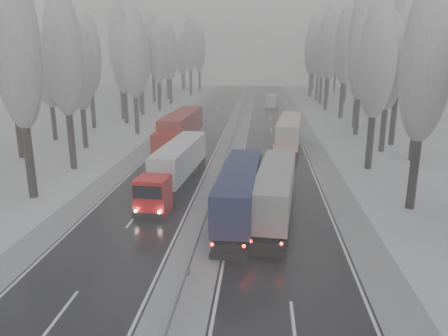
# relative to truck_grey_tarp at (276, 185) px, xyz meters

# --- Properties ---
(ground) EXTENTS (260.00, 260.00, 0.00)m
(ground) POSITION_rel_truck_grey_tarp_xyz_m (-4.85, -13.63, -2.16)
(ground) COLOR silver
(ground) RESTS_ON ground
(carriageway_right) EXTENTS (7.50, 200.00, 0.03)m
(carriageway_right) POSITION_rel_truck_grey_tarp_xyz_m (0.40, 16.37, -2.15)
(carriageway_right) COLOR black
(carriageway_right) RESTS_ON ground
(carriageway_left) EXTENTS (7.50, 200.00, 0.03)m
(carriageway_left) POSITION_rel_truck_grey_tarp_xyz_m (-10.10, 16.37, -2.15)
(carriageway_left) COLOR black
(carriageway_left) RESTS_ON ground
(median_slush) EXTENTS (3.00, 200.00, 0.04)m
(median_slush) POSITION_rel_truck_grey_tarp_xyz_m (-4.85, 16.37, -2.14)
(median_slush) COLOR #96999D
(median_slush) RESTS_ON ground
(shoulder_right) EXTENTS (2.40, 200.00, 0.04)m
(shoulder_right) POSITION_rel_truck_grey_tarp_xyz_m (5.35, 16.37, -2.14)
(shoulder_right) COLOR #96999D
(shoulder_right) RESTS_ON ground
(shoulder_left) EXTENTS (2.40, 200.00, 0.04)m
(shoulder_left) POSITION_rel_truck_grey_tarp_xyz_m (-15.05, 16.37, -2.14)
(shoulder_left) COLOR #96999D
(shoulder_left) RESTS_ON ground
(median_guardrail) EXTENTS (0.12, 200.00, 0.76)m
(median_guardrail) POSITION_rel_truck_grey_tarp_xyz_m (-4.85, 16.36, -1.57)
(median_guardrail) COLOR slate
(median_guardrail) RESTS_ON ground
(tree_16) EXTENTS (3.60, 3.60, 16.53)m
(tree_16) POSITION_rel_truck_grey_tarp_xyz_m (10.19, 2.04, 8.50)
(tree_16) COLOR black
(tree_16) RESTS_ON ground
(tree_18) EXTENTS (3.60, 3.60, 16.58)m
(tree_18) POSITION_rel_truck_grey_tarp_xyz_m (9.66, 13.41, 8.54)
(tree_18) COLOR black
(tree_18) RESTS_ON ground
(tree_19) EXTENTS (3.60, 3.60, 14.57)m
(tree_19) POSITION_rel_truck_grey_tarp_xyz_m (15.17, 17.41, 7.25)
(tree_19) COLOR black
(tree_19) RESTS_ON ground
(tree_20) EXTENTS (3.60, 3.60, 15.71)m
(tree_20) POSITION_rel_truck_grey_tarp_xyz_m (13.05, 21.54, 7.98)
(tree_20) COLOR black
(tree_20) RESTS_ON ground
(tree_21) EXTENTS (3.60, 3.60, 18.62)m
(tree_21) POSITION_rel_truck_grey_tarp_xyz_m (15.28, 25.54, 9.84)
(tree_21) COLOR black
(tree_21) RESTS_ON ground
(tree_22) EXTENTS (3.60, 3.60, 15.86)m
(tree_22) POSITION_rel_truck_grey_tarp_xyz_m (12.17, 31.97, 8.08)
(tree_22) COLOR black
(tree_22) RESTS_ON ground
(tree_23) EXTENTS (3.60, 3.60, 13.55)m
(tree_23) POSITION_rel_truck_grey_tarp_xyz_m (18.46, 35.97, 6.60)
(tree_23) COLOR black
(tree_23) RESTS_ON ground
(tree_24) EXTENTS (3.60, 3.60, 20.49)m
(tree_24) POSITION_rel_truck_grey_tarp_xyz_m (13.05, 37.39, 11.02)
(tree_24) COLOR black
(tree_24) RESTS_ON ground
(tree_25) EXTENTS (3.60, 3.60, 19.44)m
(tree_25) POSITION_rel_truck_grey_tarp_xyz_m (19.97, 41.39, 10.36)
(tree_25) COLOR black
(tree_25) RESTS_ON ground
(tree_26) EXTENTS (3.60, 3.60, 18.78)m
(tree_26) POSITION_rel_truck_grey_tarp_xyz_m (12.72, 47.64, 9.94)
(tree_26) COLOR black
(tree_26) RESTS_ON ground
(tree_27) EXTENTS (3.60, 3.60, 17.62)m
(tree_27) POSITION_rel_truck_grey_tarp_xyz_m (19.87, 51.64, 9.20)
(tree_27) COLOR black
(tree_27) RESTS_ON ground
(tree_28) EXTENTS (3.60, 3.60, 19.62)m
(tree_28) POSITION_rel_truck_grey_tarp_xyz_m (11.49, 58.33, 10.47)
(tree_28) COLOR black
(tree_28) RESTS_ON ground
(tree_29) EXTENTS (3.60, 3.60, 18.11)m
(tree_29) POSITION_rel_truck_grey_tarp_xyz_m (18.86, 62.33, 9.51)
(tree_29) COLOR black
(tree_29) RESTS_ON ground
(tree_30) EXTENTS (3.60, 3.60, 17.86)m
(tree_30) POSITION_rel_truck_grey_tarp_xyz_m (11.72, 68.08, 9.35)
(tree_30) COLOR black
(tree_30) RESTS_ON ground
(tree_31) EXTENTS (3.60, 3.60, 18.58)m
(tree_31) POSITION_rel_truck_grey_tarp_xyz_m (17.63, 72.08, 9.81)
(tree_31) COLOR black
(tree_31) RESTS_ON ground
(tree_32) EXTENTS (3.60, 3.60, 17.33)m
(tree_32) POSITION_rel_truck_grey_tarp_xyz_m (11.78, 75.59, 9.02)
(tree_32) COLOR black
(tree_32) RESTS_ON ground
(tree_33) EXTENTS (3.60, 3.60, 14.33)m
(tree_33) POSITION_rel_truck_grey_tarp_xyz_m (14.92, 79.59, 7.10)
(tree_33) COLOR black
(tree_33) RESTS_ON ground
(tree_34) EXTENTS (3.60, 3.60, 17.63)m
(tree_34) POSITION_rel_truck_grey_tarp_xyz_m (10.89, 82.69, 9.21)
(tree_34) COLOR black
(tree_34) RESTS_ON ground
(tree_35) EXTENTS (3.60, 3.60, 18.25)m
(tree_35) POSITION_rel_truck_grey_tarp_xyz_m (20.10, 86.69, 9.60)
(tree_35) COLOR black
(tree_35) RESTS_ON ground
(tree_36) EXTENTS (3.60, 3.60, 20.23)m
(tree_36) POSITION_rel_truck_grey_tarp_xyz_m (12.19, 92.53, 10.86)
(tree_36) COLOR black
(tree_36) RESTS_ON ground
(tree_37) EXTENTS (3.60, 3.60, 16.37)m
(tree_37) POSITION_rel_truck_grey_tarp_xyz_m (19.17, 96.53, 8.40)
(tree_37) COLOR black
(tree_37) RESTS_ON ground
(tree_38) EXTENTS (3.60, 3.60, 17.97)m
(tree_38) POSITION_rel_truck_grey_tarp_xyz_m (13.88, 103.10, 9.42)
(tree_38) COLOR black
(tree_38) RESTS_ON ground
(tree_39) EXTENTS (3.60, 3.60, 16.19)m
(tree_39) POSITION_rel_truck_grey_tarp_xyz_m (16.70, 107.10, 8.29)
(tree_39) COLOR black
(tree_39) RESTS_ON ground
(tree_56) EXTENTS (3.60, 3.60, 18.12)m
(tree_56) POSITION_rel_truck_grey_tarp_xyz_m (-19.56, 2.08, 9.52)
(tree_56) COLOR black
(tree_56) RESTS_ON ground
(tree_58) EXTENTS (3.60, 3.60, 17.21)m
(tree_58) POSITION_rel_truck_grey_tarp_xyz_m (-19.97, 10.94, 8.94)
(tree_58) COLOR black
(tree_58) RESTS_ON ground
(tree_59) EXTENTS (3.60, 3.60, 18.41)m
(tree_59) POSITION_rel_truck_grey_tarp_xyz_m (-27.65, 14.94, 9.70)
(tree_59) COLOR black
(tree_59) RESTS_ON ground
(tree_60) EXTENTS (3.60, 3.60, 14.84)m
(tree_60) POSITION_rel_truck_grey_tarp_xyz_m (-22.59, 20.57, 7.43)
(tree_60) COLOR black
(tree_60) RESTS_ON ground
(tree_61) EXTENTS (3.60, 3.60, 13.95)m
(tree_61) POSITION_rel_truck_grey_tarp_xyz_m (-28.37, 24.57, 6.85)
(tree_61) COLOR black
(tree_61) RESTS_ON ground
(tree_62) EXTENTS (3.60, 3.60, 16.04)m
(tree_62) POSITION_rel_truck_grey_tarp_xyz_m (-18.79, 30.10, 8.19)
(tree_62) COLOR black
(tree_62) RESTS_ON ground
(tree_63) EXTENTS (3.60, 3.60, 16.88)m
(tree_63) POSITION_rel_truck_grey_tarp_xyz_m (-26.70, 34.10, 8.73)
(tree_63) COLOR black
(tree_63) RESTS_ON ground
(tree_64) EXTENTS (3.60, 3.60, 15.42)m
(tree_64) POSITION_rel_truck_grey_tarp_xyz_m (-23.11, 39.09, 7.79)
(tree_64) COLOR black
(tree_64) RESTS_ON ground
(tree_65) EXTENTS (3.60, 3.60, 19.48)m
(tree_65) POSITION_rel_truck_grey_tarp_xyz_m (-24.90, 43.09, 10.38)
(tree_65) COLOR black
(tree_65) RESTS_ON ground
(tree_66) EXTENTS (3.60, 3.60, 15.23)m
(tree_66) POSITION_rel_truck_grey_tarp_xyz_m (-23.00, 48.72, 7.67)
(tree_66) COLOR black
(tree_66) RESTS_ON ground
(tree_67) EXTENTS (3.60, 3.60, 17.09)m
(tree_67) POSITION_rel_truck_grey_tarp_xyz_m (-24.39, 52.72, 8.87)
(tree_67) COLOR black
(tree_67) RESTS_ON ground
(tree_68) EXTENTS (3.60, 3.60, 16.65)m
(tree_68) POSITION_rel_truck_grey_tarp_xyz_m (-21.43, 55.48, 8.58)
(tree_68) COLOR black
(tree_68) RESTS_ON ground
(tree_69) EXTENTS (3.60, 3.60, 19.35)m
(tree_69) POSITION_rel_truck_grey_tarp_xyz_m (-26.27, 59.48, 10.30)
(tree_69) COLOR black
(tree_69) RESTS_ON ground
(tree_70) EXTENTS (3.60, 3.60, 17.09)m
(tree_70) POSITION_rel_truck_grey_tarp_xyz_m (-21.17, 65.56, 8.86)
(tree_70) COLOR black
(tree_70) RESTS_ON ground
(tree_71) EXTENTS (3.60, 3.60, 19.61)m
(tree_71) POSITION_rel_truck_grey_tarp_xyz_m (-25.93, 69.56, 10.46)
(tree_71) COLOR black
(tree_71) RESTS_ON ground
(tree_72) EXTENTS (3.60, 3.60, 15.11)m
(tree_72) POSITION_rel_truck_grey_tarp_xyz_m (-23.78, 74.91, 7.60)
(tree_72) COLOR black
(tree_72) RESTS_ON ground
(tree_73) EXTENTS (3.60, 3.60, 17.22)m
(tree_73) POSITION_rel_truck_grey_tarp_xyz_m (-26.66, 78.91, 8.94)
(tree_73) COLOR black
(tree_73) RESTS_ON ground
(tree_74) EXTENTS (3.60, 3.60, 19.68)m
(tree_74) POSITION_rel_truck_grey_tarp_xyz_m (-19.92, 85.70, 10.51)
(tree_74) COLOR black
(tree_74) RESTS_ON ground
(tree_75) EXTENTS (3.60, 3.60, 18.60)m
(tree_75) POSITION_rel_truck_grey_tarp_xyz_m (-29.04, 89.70, 9.82)
(tree_75) COLOR black
(tree_75) RESTS_ON ground
(tree_76) EXTENTS (3.60, 3.60, 18.55)m
(tree_76) POSITION_rel_truck_grey_tarp_xyz_m (-18.90, 95.09, 9.79)
(tree_76) COLOR black
(tree_76) RESTS_ON ground
(tree_77) EXTENTS (3.60, 3.60, 14.32)m
(tree_77) POSITION_rel_truck_grey_tarp_xyz_m (-24.51, 99.09, 7.10)
(tree_77) COLOR black
(tree_77) RESTS_ON ground
(tree_78) EXTENTS (3.60, 3.60, 19.55)m
(tree_78) POSITION_rel_truck_grey_tarp_xyz_m (-22.41, 101.68, 10.43)
(tree_78) COLOR black
(tree_78) RESTS_ON ground
(tree_79) EXTENTS (3.60, 3.60, 17.07)m
(tree_79) POSITION_rel_truck_grey_tarp_xyz_m (-25.18, 105.68, 8.85)
(tree_79) COLOR black
(tree_79) RESTS_ON ground
(truck_grey_tarp) EXTENTS (3.71, 14.58, 3.71)m
(truck_grey_tarp) POSITION_rel_truck_grey_tarp_xyz_m (0.00, 0.00, 0.00)
(truck_grey_tarp) COLOR #444348
(truck_grey_tarp) RESTS_ON ground
(truck_blue_box) EXTENTS (2.93, 14.89, 3.80)m
(truck_blue_box) POSITION_rel_truck_grey_tarp_xyz_m (-2.55, -0.58, 0.05)
(truck_blue_box) COLOR navy
(truck_blue_box) RESTS_ON ground
(truck_cream_box) EXTENTS (4.03, 15.30, 3.89)m
(truck_cream_box) POSITION_rel_truck_grey_tarp_xyz_m (2.27, 21.94, 0.11)
(truck_cream_box) COLOR #A6A493
(truck_cream_box) RESTS_ON ground
(box_truck_distant) EXTENTS (2.83, 7.16, 2.61)m
(box_truck_distant) POSITION_rel_truck_grey_tarp_xyz_m (1.03, 61.89, -0.84)
(box_truck_distant) COLOR silver
(box_truck_distant) RESTS_ON ground
(truck_red_white) EXTENTS (3.27, 14.49, 3.69)m
(truck_red_white) POSITION_rel_truck_grey_tarp_xyz_m (-8.36, 5.67, -0.01)
(truck_red_white) COLOR red
(truck_red_white) RESTS_ON ground
(truck_red_red) EXTENTS (3.23, 16.95, 4.33)m
(truck_red_red) POSITION_rel_truck_grey_tarp_xyz_m (-10.72, 20.14, 0.36)
(truck_red_red) COLOR #991008
(truck_red_red) RESTS_ON ground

